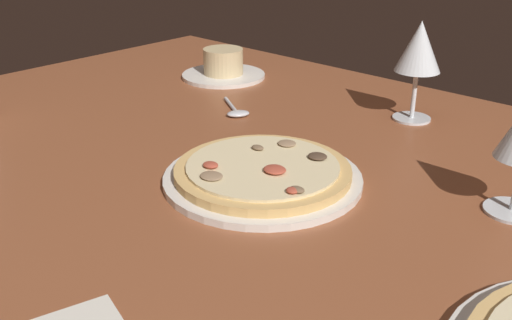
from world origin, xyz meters
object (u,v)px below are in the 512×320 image
pizza_main (261,175)px  wine_glass_far (419,50)px  ramekin_on_saucer (223,67)px  spoon (236,111)px

pizza_main → wine_glass_far: bearing=86.4°
ramekin_on_saucer → spoon: (18.37, -14.81, -1.80)cm
pizza_main → ramekin_on_saucer: bearing=141.2°
spoon → ramekin_on_saucer: bearing=141.1°
pizza_main → ramekin_on_saucer: size_ratio=1.53×
ramekin_on_saucer → spoon: ramekin_on_saucer is taller
pizza_main → wine_glass_far: wine_glass_far is taller
pizza_main → spoon: size_ratio=2.57×
wine_glass_far → spoon: (-24.33, -18.62, -11.78)cm
pizza_main → wine_glass_far: (2.29, 36.32, 11.03)cm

